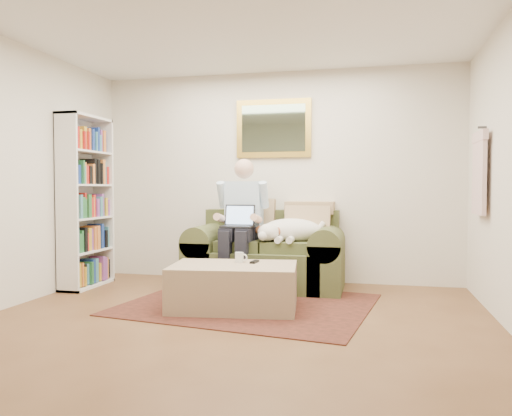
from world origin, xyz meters
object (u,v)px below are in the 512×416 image
at_px(sleeping_dog, 292,230).
at_px(coffee_mug, 239,257).
at_px(ottoman, 234,287).
at_px(seated_man, 240,224).
at_px(bookshelf, 86,202).
at_px(sofa, 266,261).
at_px(laptop, 238,221).

height_order(sleeping_dog, coffee_mug, sleeping_dog).
xyz_separation_m(sleeping_dog, ottoman, (-0.40, -1.01, -0.47)).
xyz_separation_m(ottoman, coffee_mug, (0.02, 0.14, 0.26)).
distance_m(seated_man, bookshelf, 1.84).
relative_size(sofa, coffee_mug, 17.84).
bearing_deg(sleeping_dog, laptop, -166.36).
relative_size(ottoman, bookshelf, 0.59).
bearing_deg(seated_man, sleeping_dog, 7.13).
bearing_deg(seated_man, sofa, 31.45).
xyz_separation_m(ottoman, bookshelf, (-1.99, 0.68, 0.79)).
distance_m(sofa, sleeping_dog, 0.50).
bearing_deg(sofa, ottoman, -94.16).
bearing_deg(laptop, seated_man, 90.00).
distance_m(sofa, bookshelf, 2.22).
relative_size(sofa, seated_man, 1.19).
xyz_separation_m(sofa, laptop, (-0.27, -0.23, 0.48)).
bearing_deg(sofa, laptop, -138.98).
distance_m(seated_man, coffee_mug, 0.86).
height_order(seated_man, coffee_mug, seated_man).
distance_m(seated_man, laptop, 0.08).
height_order(sleeping_dog, ottoman, sleeping_dog).
height_order(coffee_mug, bookshelf, bookshelf).
height_order(seated_man, bookshelf, bookshelf).
bearing_deg(sleeping_dog, sofa, 164.26).
height_order(ottoman, coffee_mug, coffee_mug).
xyz_separation_m(seated_man, sleeping_dog, (0.59, 0.07, -0.07)).
relative_size(sleeping_dog, coffee_mug, 7.35).
bearing_deg(sofa, seated_man, -148.55).
bearing_deg(ottoman, coffee_mug, 83.73).
relative_size(sleeping_dog, ottoman, 0.62).
bearing_deg(bookshelf, sleeping_dog, 7.75).
distance_m(sleeping_dog, coffee_mug, 0.97).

